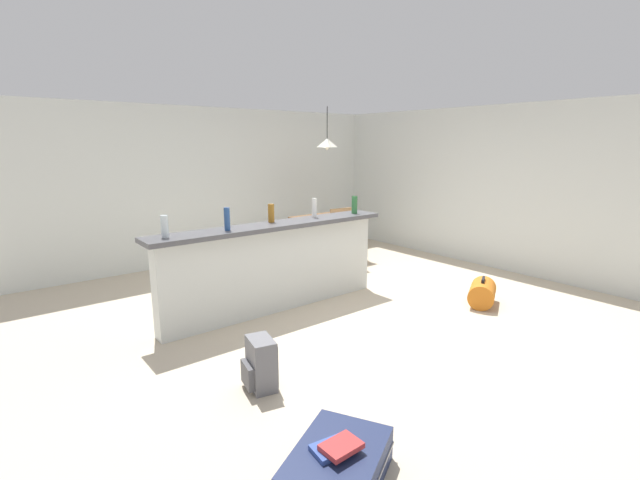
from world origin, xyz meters
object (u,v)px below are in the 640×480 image
dining_table (329,222)px  suitcase_flat_navy (337,468)px  bottle_green (354,205)px  bottle_white (314,208)px  book_stack (337,447)px  pendant_lamp (327,143)px  bottle_blue (227,219)px  bottle_clear (165,227)px  bottle_amber (271,213)px  duffel_bag_orange (482,293)px  backpack_grey (260,365)px  dining_chair_near_partition (345,235)px

dining_table → suitcase_flat_navy: size_ratio=1.24×
suitcase_flat_navy → bottle_green: bearing=45.7°
dining_table → bottle_green: bearing=-117.7°
bottle_white → bottle_green: 0.61m
dining_table → book_stack: size_ratio=4.27×
bottle_white → book_stack: bearing=-125.7°
pendant_lamp → suitcase_flat_navy: 5.44m
bottle_blue → bottle_white: (1.23, 0.10, -0.00)m
bottle_clear → bottle_amber: bearing=4.1°
book_stack → bottle_blue: bearing=75.4°
suitcase_flat_navy → book_stack: size_ratio=3.44×
bottle_blue → bottle_amber: bearing=12.0°
bottle_green → dining_table: 1.67m
bottle_clear → pendant_lamp: 3.60m
duffel_bag_orange → book_stack: 3.50m
dining_table → pendant_lamp: 1.29m
bottle_white → pendant_lamp: 2.07m
bottle_blue → duffel_bag_orange: size_ratio=0.43×
bottle_green → pendant_lamp: (0.73, 1.45, 0.79)m
bottle_blue → suitcase_flat_navy: bearing=-104.4°
bottle_blue → bottle_amber: bottle_blue is taller
suitcase_flat_navy → pendant_lamp: bearing=51.2°
backpack_grey → book_stack: backpack_grey is taller
dining_chair_near_partition → pendant_lamp: (0.08, 0.53, 1.42)m
dining_chair_near_partition → duffel_bag_orange: 2.37m
bottle_amber → pendant_lamp: (1.94, 1.34, 0.80)m
bottle_blue → bottle_green: bearing=0.6°
bottle_green → suitcase_flat_navy: bottle_green is taller
bottle_white → bottle_clear: bearing=-178.4°
suitcase_flat_navy → dining_table: bearing=50.8°
bottle_amber → bottle_clear: bearing=-175.9°
bottle_blue → dining_chair_near_partition: 2.73m
dining_table → duffel_bag_orange: bearing=-88.4°
duffel_bag_orange → dining_table: bearing=91.6°
dining_chair_near_partition → backpack_grey: size_ratio=2.21×
pendant_lamp → suitcase_flat_navy: (-3.21, -4.00, -1.83)m
duffel_bag_orange → suitcase_flat_navy: bearing=-161.1°
bottle_white → book_stack: 3.36m
pendant_lamp → book_stack: (-3.22, -4.00, -1.69)m
dining_table → backpack_grey: (-3.02, -2.78, -0.44)m
bottle_green → bottle_clear: bearing=179.5°
dining_table → bottle_clear: bearing=-156.7°
bottle_blue → pendant_lamp: bearing=29.8°
bottle_amber → duffel_bag_orange: 2.72m
bottle_clear → book_stack: bearing=-90.4°
bottle_blue → bottle_amber: size_ratio=1.13×
bottle_blue → book_stack: (-0.66, -2.53, -0.90)m
bottle_clear → bottle_white: bearing=1.6°
dining_chair_near_partition → book_stack: 4.69m
backpack_grey → bottle_green: bearing=31.0°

